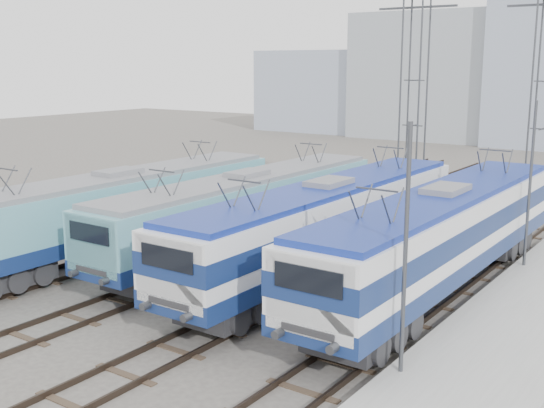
{
  "coord_description": "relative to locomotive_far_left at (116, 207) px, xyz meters",
  "views": [
    {
      "loc": [
        15.53,
        -13.94,
        8.41
      ],
      "look_at": [
        0.87,
        7.0,
        3.13
      ],
      "focal_mm": 45.0,
      "sensor_mm": 36.0,
      "label": 1
    }
  ],
  "objects": [
    {
      "name": "locomotive_far_left",
      "position": [
        0.0,
        0.0,
        0.0
      ],
      "size": [
        2.86,
        18.07,
        3.4
      ],
      "color": "navy",
      "rests_on": "ground"
    },
    {
      "name": "locomotive_far_right",
      "position": [
        13.5,
        3.46,
        0.14
      ],
      "size": [
        2.97,
        18.82,
        3.54
      ],
      "color": "navy",
      "rests_on": "ground"
    },
    {
      "name": "building_far_west",
      "position": [
        -23.25,
        56.01,
        2.75
      ],
      "size": [
        14.0,
        10.0,
        10.0
      ],
      "primitive_type": "cube",
      "color": "#939EB2",
      "rests_on": "ground"
    },
    {
      "name": "building_west",
      "position": [
        -7.25,
        56.01,
        4.75
      ],
      "size": [
        18.0,
        12.0,
        14.0
      ],
      "primitive_type": "cube",
      "color": "#90989F",
      "rests_on": "ground"
    },
    {
      "name": "mast_mid",
      "position": [
        15.35,
        8.01,
        1.25
      ],
      "size": [
        0.12,
        0.12,
        7.0
      ],
      "primitive_type": "cylinder",
      "color": "#3F4247",
      "rests_on": "ground"
    },
    {
      "name": "catenary_tower_west",
      "position": [
        6.75,
        16.01,
        4.39
      ],
      "size": [
        4.5,
        1.2,
        12.0
      ],
      "color": "#3F4247",
      "rests_on": "ground"
    },
    {
      "name": "catenary_tower_east",
      "position": [
        13.25,
        18.01,
        4.39
      ],
      "size": [
        4.5,
        1.2,
        12.0
      ],
      "color": "#3F4247",
      "rests_on": "ground"
    },
    {
      "name": "locomotive_center_right",
      "position": [
        9.0,
        2.78,
        0.09
      ],
      "size": [
        2.9,
        18.35,
        3.45
      ],
      "color": "navy",
      "rests_on": "ground"
    },
    {
      "name": "ground",
      "position": [
        6.75,
        -5.99,
        -2.25
      ],
      "size": [
        160.0,
        160.0,
        0.0
      ],
      "primitive_type": "plane",
      "color": "#514C47"
    },
    {
      "name": "mast_front",
      "position": [
        15.35,
        -3.99,
        1.25
      ],
      "size": [
        0.12,
        0.12,
        7.0
      ],
      "primitive_type": "cylinder",
      "color": "#3F4247",
      "rests_on": "ground"
    },
    {
      "name": "locomotive_center_left",
      "position": [
        4.5,
        3.35,
        -0.05
      ],
      "size": [
        2.79,
        17.62,
        3.32
      ],
      "color": "navy",
      "rests_on": "ground"
    },
    {
      "name": "platform",
      "position": [
        16.95,
        2.01,
        -2.1
      ],
      "size": [
        4.0,
        70.0,
        0.3
      ],
      "primitive_type": "cube",
      "color": "#9E9E99",
      "rests_on": "ground"
    }
  ]
}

